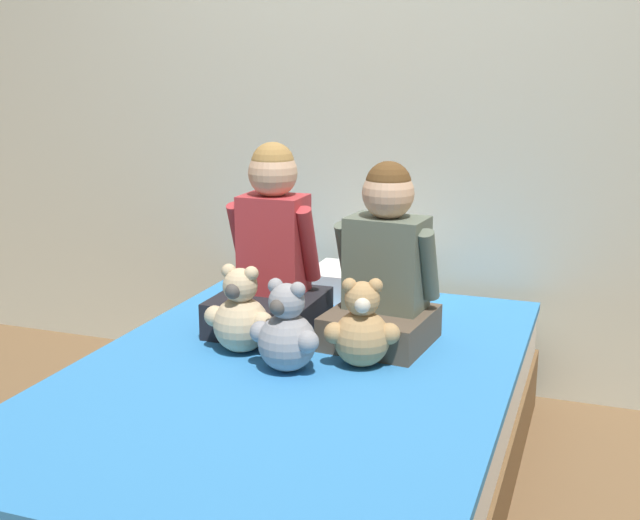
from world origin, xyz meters
name	(u,v)px	position (x,y,z in m)	size (l,w,h in m)	color
ground_plane	(293,494)	(0.00, 0.00, 0.00)	(14.00, 14.00, 0.00)	brown
wall_behind_bed	(390,83)	(0.00, 1.08, 1.25)	(8.00, 0.06, 2.50)	beige
bed	(293,433)	(0.00, 0.00, 0.21)	(1.32, 1.92, 0.43)	brown
child_on_left	(271,257)	(-0.21, 0.33, 0.68)	(0.35, 0.36, 0.65)	black
child_on_right	(385,268)	(0.20, 0.33, 0.68)	(0.36, 0.36, 0.60)	brown
teddy_bear_held_by_left_child	(241,316)	(-0.21, 0.08, 0.55)	(0.24, 0.18, 0.29)	#D1B78E
teddy_bear_held_by_right_child	(362,329)	(0.19, 0.09, 0.55)	(0.22, 0.17, 0.28)	tan
teddy_bear_between_children	(287,333)	(-0.01, -0.02, 0.55)	(0.23, 0.18, 0.28)	#939399
pillow_at_headboard	(367,284)	(0.00, 0.79, 0.48)	(0.44, 0.28, 0.11)	white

